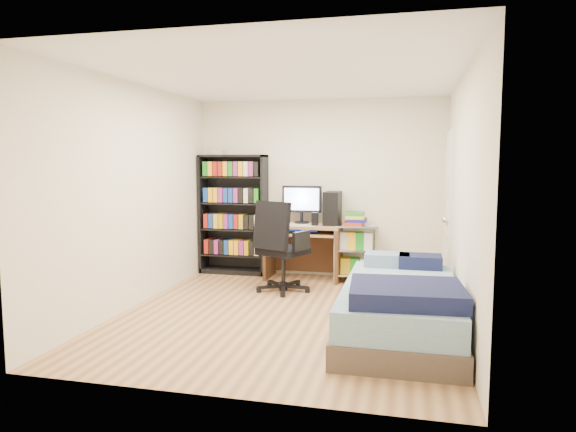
% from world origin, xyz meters
% --- Properties ---
extents(room, '(3.58, 4.08, 2.58)m').
position_xyz_m(room, '(0.00, 0.00, 1.25)').
color(room, tan).
rests_on(room, ground).
extents(media_shelf, '(0.97, 0.32, 1.80)m').
position_xyz_m(media_shelf, '(-1.23, 1.84, 0.89)').
color(media_shelf, black).
rests_on(media_shelf, room).
extents(computer_desk, '(1.03, 0.60, 1.29)m').
position_xyz_m(computer_desk, '(-0.06, 1.75, 0.70)').
color(computer_desk, '#AB8058').
rests_on(computer_desk, room).
extents(office_chair, '(0.90, 0.90, 1.15)m').
position_xyz_m(office_chair, '(-0.30, 0.94, 0.37)').
color(office_chair, black).
rests_on(office_chair, room).
extents(wire_cart, '(0.64, 0.50, 0.96)m').
position_xyz_m(wire_cart, '(0.55, 1.72, 0.62)').
color(wire_cart, silver).
rests_on(wire_cart, room).
extents(bed, '(1.08, 2.16, 0.62)m').
position_xyz_m(bed, '(1.19, -0.37, 0.27)').
color(bed, brown).
rests_on(bed, room).
extents(door, '(0.12, 0.80, 2.00)m').
position_xyz_m(door, '(1.72, 1.35, 1.00)').
color(door, silver).
rests_on(door, room).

